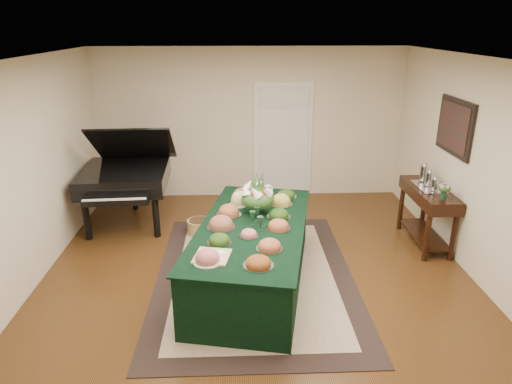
{
  "coord_description": "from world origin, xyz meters",
  "views": [
    {
      "loc": [
        -0.22,
        -5.13,
        3.07
      ],
      "look_at": [
        0.0,
        0.3,
        1.05
      ],
      "focal_mm": 32.0,
      "sensor_mm": 36.0,
      "label": 1
    }
  ],
  "objects_px": {
    "mahogany_sideboard": "(428,201)",
    "floral_centerpiece": "(258,195)",
    "buffet_table": "(253,254)",
    "grand_piano": "(125,176)"
  },
  "relations": [
    {
      "from": "mahogany_sideboard",
      "to": "floral_centerpiece",
      "type": "bearing_deg",
      "value": -166.09
    },
    {
      "from": "buffet_table",
      "to": "mahogany_sideboard",
      "type": "relative_size",
      "value": 2.31
    },
    {
      "from": "mahogany_sideboard",
      "to": "grand_piano",
      "type": "bearing_deg",
      "value": 168.64
    },
    {
      "from": "buffet_table",
      "to": "grand_piano",
      "type": "relative_size",
      "value": 1.72
    },
    {
      "from": "floral_centerpiece",
      "to": "grand_piano",
      "type": "relative_size",
      "value": 0.26
    },
    {
      "from": "buffet_table",
      "to": "floral_centerpiece",
      "type": "bearing_deg",
      "value": 78.05
    },
    {
      "from": "grand_piano",
      "to": "mahogany_sideboard",
      "type": "distance_m",
      "value": 4.58
    },
    {
      "from": "mahogany_sideboard",
      "to": "buffet_table",
      "type": "bearing_deg",
      "value": -159.21
    },
    {
      "from": "buffet_table",
      "to": "floral_centerpiece",
      "type": "xyz_separation_m",
      "value": [
        0.08,
        0.36,
        0.65
      ]
    },
    {
      "from": "buffet_table",
      "to": "grand_piano",
      "type": "xyz_separation_m",
      "value": [
        -1.94,
        1.87,
        0.41
      ]
    }
  ]
}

